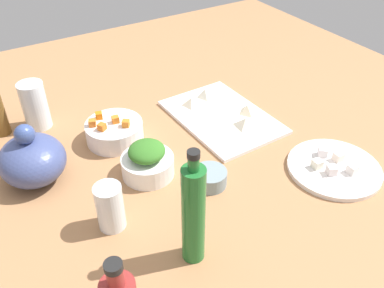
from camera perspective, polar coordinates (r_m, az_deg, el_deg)
The scene contains 25 objects.
tabletop at distance 106.65cm, azimuth -0.00°, elevation -2.79°, with size 190.00×190.00×3.00cm, color #A5744A.
cutting_board at distance 121.30cm, azimuth 4.16°, elevation 3.79°, with size 34.47×23.82×1.00cm, color white.
plate_tofu at distance 108.08cm, azimuth 19.14°, elevation -3.19°, with size 23.00×23.00×1.20cm, color white.
bowl_greens at distance 100.38cm, azimuth -6.16°, elevation -3.03°, with size 12.84×12.84×5.08cm, color white.
bowl_carrots at distance 112.73cm, azimuth -10.72°, elevation 1.69°, with size 15.39×15.39×5.55cm, color white.
bowl_small_side at distance 97.47cm, azimuth 2.50°, elevation -4.72°, with size 8.17×8.17×3.90cm, color gray.
teapot at distance 103.70cm, azimuth -21.36°, elevation -1.95°, with size 18.18×15.57×15.40cm.
bottle_0 at distance 75.70cm, azimuth 0.19°, elevation -9.75°, with size 4.48×4.48×26.18cm.
drinking_glass_0 at distance 87.31cm, azimuth -11.34°, elevation -8.59°, with size 5.83×5.83×10.83cm, color white.
drinking_glass_1 at distance 122.38cm, azimuth -21.03°, elevation 5.03°, with size 7.00×7.00×13.66cm, color white.
carrot_cube_0 at distance 108.92cm, azimuth -9.19°, elevation 2.85°, with size 1.80×1.80×1.80cm, color orange.
carrot_cube_1 at distance 110.93cm, azimuth -10.61°, elevation 3.37°, with size 1.80×1.80×1.80cm, color orange.
carrot_cube_2 at distance 110.85cm, azimuth -13.71°, elevation 2.87°, with size 1.80×1.80×1.80cm, color orange.
carrot_cube_3 at distance 113.45cm, azimuth -12.83°, elevation 3.88°, with size 1.80×1.80×1.80cm, color orange.
carrot_cube_4 at distance 108.74cm, azimuth -12.43°, elevation 2.34°, with size 1.80×1.80×1.80cm, color orange.
chopped_greens_mound at distance 97.56cm, azimuth -6.34°, elevation -1.00°, with size 9.23×8.89×3.95cm, color #357225.
tofu_cube_0 at distance 109.26cm, azimuth 19.70°, elevation -1.69°, with size 2.20×2.20×2.20cm, color #F3DFCD.
tofu_cube_1 at distance 106.53cm, azimuth 21.42°, elevation -3.28°, with size 2.20×2.20×2.20cm, color silver.
tofu_cube_2 at distance 104.52cm, azimuth 18.87°, elevation -3.46°, with size 2.20×2.20×2.20cm, color white.
tofu_cube_3 at distance 105.31cm, azimuth 17.03°, elevation -2.67°, with size 2.20×2.20×2.20cm, color white.
tofu_cube_4 at distance 109.61cm, azimuth 17.73°, elevation -1.07°, with size 2.20×2.20×2.20cm, color white.
dumpling_0 at distance 124.76cm, azimuth -0.13°, elevation 5.90°, with size 4.42×3.96×2.60cm, color beige.
dumpling_1 at distance 116.04cm, azimuth 7.43°, elevation 2.97°, with size 5.30×4.67×2.78cm, color beige.
dumpling_2 at distance 122.16cm, azimuth 7.66°, elevation 4.82°, with size 4.14×3.67×2.66cm, color beige.
dumpling_3 at distance 129.30cm, azimuth 1.80°, elevation 7.13°, with size 4.44×3.87×2.75cm, color beige.
Camera 1 is at (-69.84, 42.80, 69.80)cm, focal length 38.32 mm.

